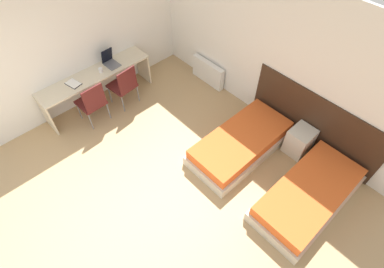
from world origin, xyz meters
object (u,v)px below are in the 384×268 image
at_px(chair_near_laptop, 124,84).
at_px(laptop, 110,61).
at_px(bed_near_window, 241,143).
at_px(nightstand, 299,141).
at_px(chair_near_notebook, 92,101).
at_px(bed_near_door, 308,195).

bearing_deg(chair_near_laptop, laptop, 168.05).
bearing_deg(bed_near_window, nightstand, 47.10).
distance_m(nightstand, chair_near_notebook, 3.88).
relative_size(bed_near_door, laptop, 5.92).
distance_m(bed_near_window, chair_near_notebook, 2.88).
distance_m(bed_near_door, chair_near_laptop, 3.93).
xyz_separation_m(bed_near_window, nightstand, (0.71, 0.76, 0.07)).
bearing_deg(nightstand, bed_near_door, -47.10).
distance_m(bed_near_window, nightstand, 1.04).
xyz_separation_m(bed_near_door, chair_near_notebook, (-3.84, -1.52, 0.32)).
bearing_deg(bed_near_door, chair_near_laptop, -168.19).
relative_size(bed_near_window, chair_near_laptop, 2.10).
bearing_deg(laptop, chair_near_notebook, -62.55).
relative_size(bed_near_window, nightstand, 3.73).
relative_size(bed_near_door, chair_near_laptop, 2.10).
bearing_deg(bed_near_window, chair_near_notebook, -147.90).
bearing_deg(bed_near_window, laptop, -165.23).
relative_size(bed_near_window, laptop, 5.92).
relative_size(chair_near_laptop, laptop, 2.82).
bearing_deg(chair_near_laptop, bed_near_window, 11.88).
bearing_deg(nightstand, laptop, -157.02).
relative_size(chair_near_laptop, chair_near_notebook, 1.00).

